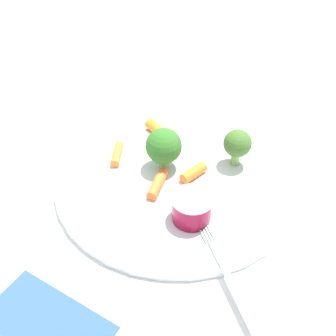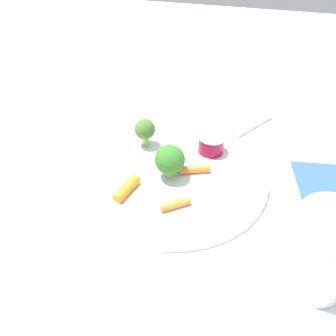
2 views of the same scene
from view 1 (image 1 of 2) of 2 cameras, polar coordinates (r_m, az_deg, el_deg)
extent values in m
plane|color=silver|center=(0.50, 1.21, -1.85)|extent=(2.40, 2.40, 0.00)
cylinder|color=white|center=(0.49, 1.22, -1.32)|extent=(0.32, 0.32, 0.01)
cylinder|color=maroon|center=(0.42, 3.69, -6.39)|extent=(0.05, 0.05, 0.03)
cylinder|color=silver|center=(0.41, 3.78, -4.79)|extent=(0.05, 0.05, 0.00)
cylinder|color=#87AF6C|center=(0.50, -0.34, 1.20)|extent=(0.01, 0.01, 0.02)
sphere|color=#327026|center=(0.48, -0.36, 3.66)|extent=(0.05, 0.05, 0.05)
cylinder|color=#84BC59|center=(0.51, 10.40, 1.56)|extent=(0.01, 0.01, 0.02)
sphere|color=#416C2B|center=(0.49, 10.73, 3.78)|extent=(0.04, 0.04, 0.04)
cylinder|color=orange|center=(0.46, -1.47, -2.50)|extent=(0.05, 0.03, 0.01)
cylinder|color=orange|center=(0.48, 3.97, -0.72)|extent=(0.04, 0.02, 0.01)
cylinder|color=orange|center=(0.55, -1.39, 5.80)|extent=(0.03, 0.05, 0.02)
cylinder|color=orange|center=(0.52, -7.92, 2.16)|extent=(0.04, 0.04, 0.01)
cube|color=#B2C2C0|center=(0.37, 11.53, -20.19)|extent=(0.09, 0.13, 0.00)
cube|color=#B2C2C0|center=(0.42, 5.26, -10.08)|extent=(0.02, 0.02, 0.00)
cube|color=#B2C2C0|center=(0.42, 5.71, -9.96)|extent=(0.02, 0.02, 0.00)
cube|color=#B2C2C0|center=(0.42, 6.15, -9.85)|extent=(0.02, 0.02, 0.00)
cube|color=#B2C2C0|center=(0.42, 6.58, -9.74)|extent=(0.02, 0.02, 0.00)
camera|label=2|loc=(0.63, -40.58, 33.75)|focal=32.46mm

